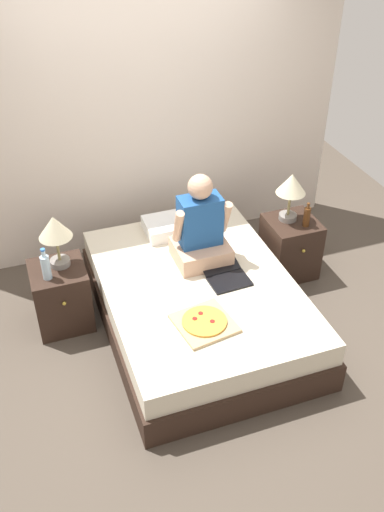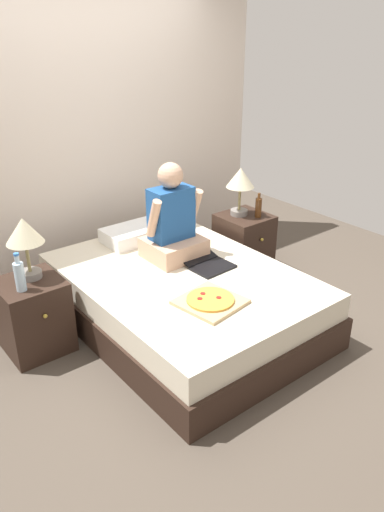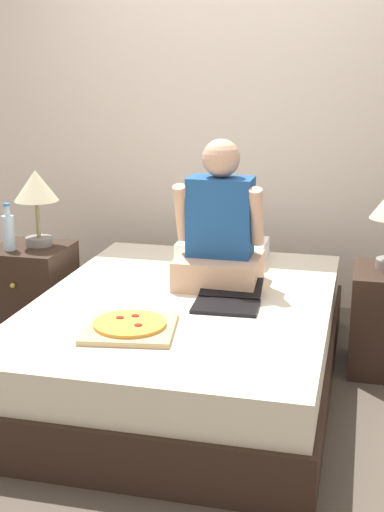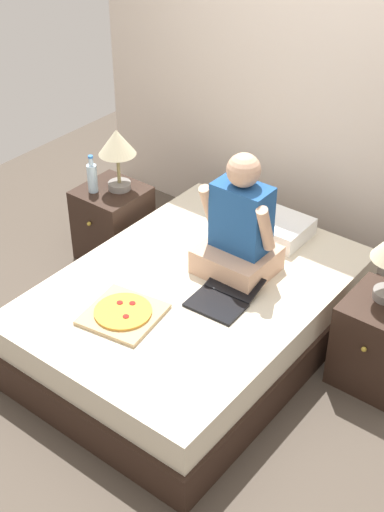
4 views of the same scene
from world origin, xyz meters
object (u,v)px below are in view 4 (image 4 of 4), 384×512
object	(u,v)px
water_bottle	(92,177)
person_seated	(240,230)
nightstand_left	(113,223)
laptop	(222,298)
pizza_box	(123,313)
bed	(193,313)
nightstand_right	(380,342)
lamp_on_left_nightstand	(117,146)

from	to	relation	value
water_bottle	person_seated	world-z (taller)	person_seated
nightstand_left	laptop	distance (m)	1.36
nightstand_left	pizza_box	size ratio (longest dim) A/B	1.21
laptop	bed	bearing A→B (deg)	174.39
person_seated	laptop	distance (m)	0.42
pizza_box	nightstand_right	bearing A→B (deg)	36.97
bed	water_bottle	distance (m)	1.25
water_bottle	pizza_box	bearing A→B (deg)	-38.50
bed	lamp_on_left_nightstand	size ratio (longest dim) A/B	4.63
person_seated	pizza_box	size ratio (longest dim) A/B	1.71
nightstand_right	person_seated	world-z (taller)	person_seated
bed	water_bottle	world-z (taller)	water_bottle
bed	nightstand_left	bearing A→B (deg)	158.93
bed	nightstand_left	world-z (taller)	nightstand_left
lamp_on_left_nightstand	water_bottle	bearing A→B (deg)	-130.60
nightstand_left	laptop	size ratio (longest dim) A/B	1.29
nightstand_right	laptop	size ratio (longest dim) A/B	1.29
nightstand_right	person_seated	distance (m)	1.04
lamp_on_left_nightstand	laptop	bearing A→B (deg)	-21.05
bed	laptop	world-z (taller)	laptop
bed	lamp_on_left_nightstand	distance (m)	1.29
nightstand_right	pizza_box	xyz separation A→B (m)	(-1.18, -0.88, 0.19)
water_bottle	laptop	bearing A→B (deg)	-13.91
nightstand_right	laptop	world-z (taller)	nightstand_right
nightstand_left	person_seated	bearing A→B (deg)	-5.62
lamp_on_left_nightstand	nightstand_right	size ratio (longest dim) A/B	0.81
water_bottle	pizza_box	distance (m)	1.29
bed	water_bottle	xyz separation A→B (m)	(-1.13, 0.31, 0.44)
nightstand_left	lamp_on_left_nightstand	xyz separation A→B (m)	(0.04, 0.05, 0.60)
lamp_on_left_nightstand	laptop	world-z (taller)	lamp_on_left_nightstand
person_seated	laptop	bearing A→B (deg)	-71.06
bed	lamp_on_left_nightstand	bearing A→B (deg)	155.76
nightstand_left	person_seated	size ratio (longest dim) A/B	0.71
nightstand_left	person_seated	distance (m)	1.26
lamp_on_left_nightstand	person_seated	bearing A→B (deg)	-8.31
lamp_on_left_nightstand	bed	bearing A→B (deg)	-24.24
bed	laptop	bearing A→B (deg)	-5.61
nightstand_left	nightstand_right	distance (m)	2.09
laptop	lamp_on_left_nightstand	bearing A→B (deg)	158.95
person_seated	nightstand_right	bearing A→B (deg)	7.10
bed	water_bottle	size ratio (longest dim) A/B	7.56
person_seated	pizza_box	xyz separation A→B (m)	(-0.25, -0.77, -0.27)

